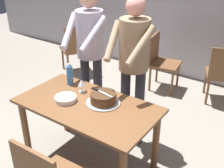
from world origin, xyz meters
name	(u,v)px	position (x,y,z in m)	size (l,w,h in m)	color
ground_plane	(90,162)	(0.00, 0.00, 0.00)	(14.00, 14.00, 0.00)	gray
main_dining_table	(87,115)	(0.00, 0.00, 0.62)	(1.41, 0.76, 0.75)	brown
cake_on_platter	(103,99)	(0.12, 0.11, 0.80)	(0.34, 0.34, 0.11)	silver
cake_knife	(98,90)	(0.05, 0.12, 0.87)	(0.27, 0.07, 0.02)	silver
plate_stack	(66,99)	(-0.21, -0.08, 0.78)	(0.22, 0.22, 0.05)	white
wine_glass_near	(82,83)	(-0.21, 0.17, 0.85)	(0.08, 0.08, 0.14)	silver
water_bottle	(70,75)	(-0.43, 0.23, 0.86)	(0.07, 0.07, 0.25)	#387AC6
person_cutting_cake	(133,59)	(0.16, 0.59, 1.08)	(0.47, 0.56, 1.72)	#2D2D38
person_standing_beside	(90,47)	(-0.45, 0.62, 1.08)	(0.46, 0.57, 1.72)	#2D2D38
background_chair_0	(223,73)	(0.77, 2.14, 0.49)	(0.58, 0.58, 0.90)	brown
background_chair_1	(75,47)	(-1.72, 1.74, 0.49)	(0.60, 0.60, 0.90)	brown
background_chair_2	(161,60)	(-0.18, 2.07, 0.49)	(0.50, 0.50, 0.90)	brown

